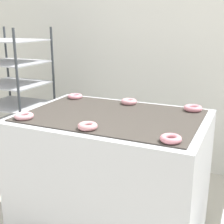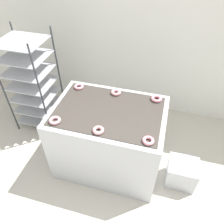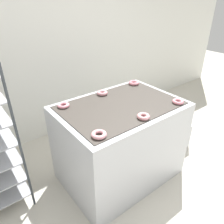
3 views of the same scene
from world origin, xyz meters
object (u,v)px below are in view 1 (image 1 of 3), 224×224
at_px(donut_far_left, 75,96).
at_px(donut_near_left, 24,116).
at_px(baking_rack_cart, 15,104).
at_px(donut_near_center, 88,126).
at_px(donut_near_right, 171,139).
at_px(fryer_machine, 112,177).
at_px(donut_far_right, 193,108).
at_px(donut_far_center, 129,102).

bearing_deg(donut_far_left, donut_near_left, -91.09).
height_order(baking_rack_cart, donut_near_center, baking_rack_cart).
height_order(baking_rack_cart, donut_near_right, baking_rack_cart).
bearing_deg(fryer_machine, donut_near_center, -91.73).
distance_m(fryer_machine, baking_rack_cart, 1.45).
height_order(donut_near_left, donut_far_left, donut_near_left).
relative_size(donut_near_left, donut_far_right, 0.96).
bearing_deg(donut_far_center, fryer_machine, -89.68).
xyz_separation_m(baking_rack_cart, donut_near_left, (0.82, -0.82, 0.20)).
relative_size(donut_near_left, donut_far_center, 1.03).
relative_size(donut_near_left, donut_near_center, 1.06).
height_order(donut_near_center, donut_far_right, donut_far_right).
distance_m(baking_rack_cart, donut_near_left, 1.18).
bearing_deg(baking_rack_cart, donut_far_center, -6.78).
bearing_deg(donut_near_right, baking_rack_cart, 155.47).
xyz_separation_m(donut_near_center, donut_far_center, (0.01, 0.68, 0.00)).
bearing_deg(donut_near_right, donut_far_center, 126.96).
distance_m(donut_near_left, donut_far_right, 1.22).
xyz_separation_m(fryer_machine, donut_far_right, (0.51, 0.34, 0.51)).
bearing_deg(donut_far_left, baking_rack_cart, 168.92).
bearing_deg(donut_near_right, donut_far_right, 90.21).
bearing_deg(donut_far_center, donut_far_right, 0.97).
xyz_separation_m(donut_near_center, donut_far_left, (-0.49, 0.68, -0.00)).
height_order(donut_near_right, donut_far_right, donut_far_right).
relative_size(baking_rack_cart, donut_far_left, 12.59).
bearing_deg(baking_rack_cart, donut_far_left, -11.08).
relative_size(donut_far_left, donut_far_right, 0.93).
xyz_separation_m(fryer_machine, donut_near_center, (-0.01, -0.35, 0.51)).
xyz_separation_m(donut_near_left, donut_far_right, (1.02, 0.68, 0.00)).
distance_m(fryer_machine, donut_near_center, 0.62).
relative_size(donut_near_center, donut_far_center, 0.97).
distance_m(donut_far_center, donut_far_right, 0.51).
height_order(donut_near_left, donut_near_center, donut_near_center).
bearing_deg(donut_far_left, donut_near_right, -33.81).
height_order(donut_near_left, donut_far_right, donut_far_right).
relative_size(fryer_machine, donut_far_right, 9.84).
distance_m(baking_rack_cart, donut_near_center, 1.57).
distance_m(donut_near_right, donut_far_right, 0.69).
distance_m(baking_rack_cart, donut_far_right, 1.85).
bearing_deg(fryer_machine, donut_near_left, -147.05).
bearing_deg(baking_rack_cart, donut_near_right, -24.53).
xyz_separation_m(donut_near_right, donut_far_center, (-0.51, 0.68, 0.00)).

